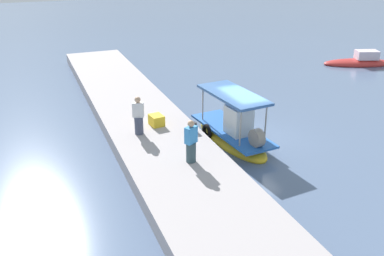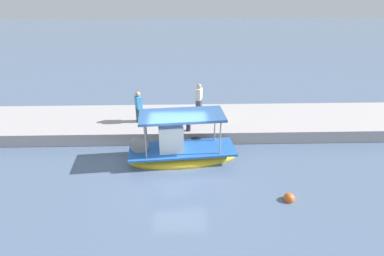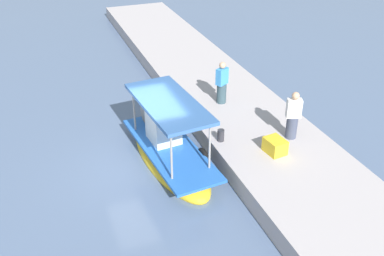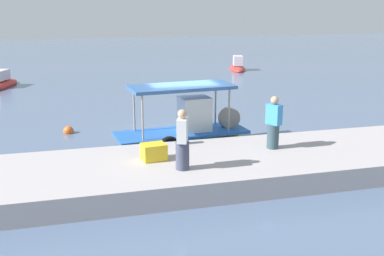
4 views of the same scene
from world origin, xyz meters
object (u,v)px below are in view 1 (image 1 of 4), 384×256
object	(u,v)px
fisherman_by_crate	(139,117)
moored_boat_mid	(360,62)
marker_buoy	(247,103)
fisherman_near_bollard	(191,143)
mooring_bollard	(194,127)
cargo_crate	(156,120)
main_fishing_boat	(233,133)

from	to	relation	value
fisherman_by_crate	moored_boat_mid	bearing A→B (deg)	111.69
fisherman_by_crate	marker_buoy	distance (m)	8.02
fisherman_near_bollard	mooring_bollard	xyz separation A→B (m)	(-2.68, 1.22, -0.57)
mooring_bollard	cargo_crate	world-z (taller)	cargo_crate
fisherman_near_bollard	marker_buoy	distance (m)	9.00
marker_buoy	moored_boat_mid	bearing A→B (deg)	110.44
main_fishing_boat	marker_buoy	distance (m)	5.27
cargo_crate	moored_boat_mid	bearing A→B (deg)	111.03
fisherman_near_bollard	marker_buoy	bearing A→B (deg)	137.11
mooring_bollard	marker_buoy	world-z (taller)	mooring_bollard
main_fishing_boat	marker_buoy	xyz separation A→B (m)	(-4.26, 3.08, -0.36)
cargo_crate	fisherman_by_crate	bearing A→B (deg)	-57.46
mooring_bollard	marker_buoy	bearing A→B (deg)	128.43
fisherman_by_crate	cargo_crate	distance (m)	1.32
main_fishing_boat	fisherman_near_bollard	xyz separation A→B (m)	(2.26, -2.98, 1.01)
fisherman_near_bollard	fisherman_by_crate	bearing A→B (deg)	-160.55
mooring_bollard	cargo_crate	distance (m)	1.90
mooring_bollard	cargo_crate	bearing A→B (deg)	-133.40
moored_boat_mid	fisherman_near_bollard	bearing A→B (deg)	-58.84
cargo_crate	mooring_bollard	bearing A→B (deg)	46.60
marker_buoy	cargo_crate	bearing A→B (deg)	-67.82
mooring_bollard	moored_boat_mid	bearing A→B (deg)	116.17
fisherman_by_crate	fisherman_near_bollard	bearing A→B (deg)	19.45
main_fishing_boat	marker_buoy	size ratio (longest dim) A/B	12.19
mooring_bollard	marker_buoy	distance (m)	6.23
fisherman_by_crate	mooring_bollard	size ratio (longest dim) A/B	4.10
fisherman_near_bollard	moored_boat_mid	bearing A→B (deg)	121.16
fisherman_by_crate	cargo_crate	bearing A→B (deg)	122.54
cargo_crate	fisherman_near_bollard	bearing A→B (deg)	2.32
main_fishing_boat	cargo_crate	xyz separation A→B (m)	(-1.73, -3.14, 0.48)
cargo_crate	marker_buoy	size ratio (longest dim) A/B	1.63
main_fishing_boat	fisherman_by_crate	size ratio (longest dim) A/B	3.02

